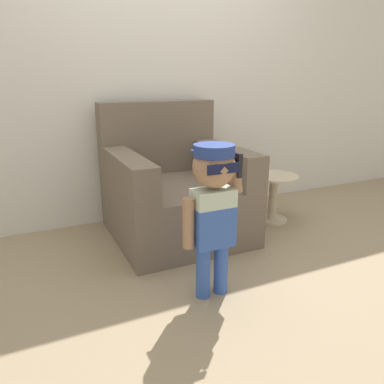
{
  "coord_description": "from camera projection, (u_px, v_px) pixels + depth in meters",
  "views": [
    {
      "loc": [
        -1.1,
        -2.39,
        1.2
      ],
      "look_at": [
        -0.12,
        -0.29,
        0.49
      ],
      "focal_mm": 35.0,
      "sensor_mm": 36.0,
      "label": 1
    }
  ],
  "objects": [
    {
      "name": "person_child",
      "position": [
        213.0,
        198.0,
        2.0
      ],
      "size": [
        0.36,
        0.27,
        0.87
      ],
      "color": "#3356AD",
      "rests_on": "ground_plane"
    },
    {
      "name": "wall_back",
      "position": [
        155.0,
        65.0,
        3.1
      ],
      "size": [
        10.0,
        0.05,
        2.6
      ],
      "color": "silver",
      "rests_on": "ground_plane"
    },
    {
      "name": "ground_plane",
      "position": [
        190.0,
        240.0,
        2.87
      ],
      "size": [
        10.0,
        10.0,
        0.0
      ],
      "primitive_type": "plane",
      "color": "#998466"
    },
    {
      "name": "side_table",
      "position": [
        273.0,
        193.0,
        3.2
      ],
      "size": [
        0.41,
        0.41,
        0.41
      ],
      "color": "beige",
      "rests_on": "ground_plane"
    },
    {
      "name": "armchair",
      "position": [
        174.0,
        192.0,
        2.92
      ],
      "size": [
        0.96,
        0.98,
        1.01
      ],
      "color": "#6B5B4C",
      "rests_on": "ground_plane"
    }
  ]
}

